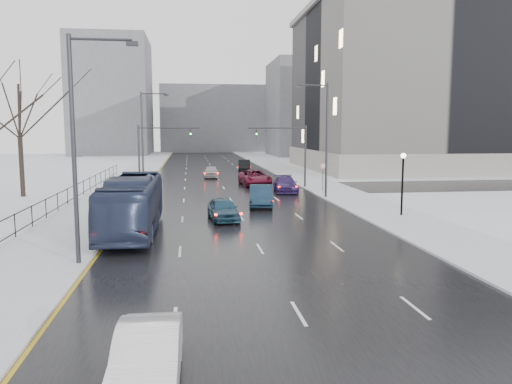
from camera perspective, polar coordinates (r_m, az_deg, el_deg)
name	(u,v)px	position (r m, az deg, el deg)	size (l,w,h in m)	color
road	(218,178)	(62.74, -4.41, 1.61)	(16.00, 150.00, 0.04)	black
cross_road	(224,189)	(50.83, -3.65, 0.33)	(130.00, 10.00, 0.04)	black
sidewalk_left	(132,179)	(63.03, -13.99, 1.51)	(5.00, 150.00, 0.16)	silver
sidewalk_right	(300,176)	(64.17, 5.00, 1.79)	(5.00, 150.00, 0.16)	silver
park_strip	(51,180)	(64.79, -22.36, 1.31)	(14.00, 150.00, 0.12)	white
tree_park_e	(23,198)	(49.01, -25.04, -0.60)	(9.45, 9.45, 13.50)	black
iron_fence	(37,212)	(34.12, -23.77, -2.08)	(0.06, 70.00, 1.30)	black
streetlight_r_mid	(324,134)	(43.92, 7.80, 6.54)	(2.95, 0.25, 10.00)	#2D2D33
streetlight_l_near	(79,139)	(22.85, -19.60, 5.74)	(2.95, 0.25, 10.00)	#2D2D33
streetlight_l_far	(144,134)	(54.56, -12.64, 6.53)	(2.95, 0.25, 10.00)	#2D2D33
lamppost_r_mid	(403,175)	(35.57, 16.42, 1.89)	(0.36, 0.36, 4.28)	black
mast_signal_right	(295,149)	(51.53, 4.50, 4.98)	(6.10, 0.33, 6.50)	#2D2D33
mast_signal_left	(150,149)	(50.54, -12.03, 4.80)	(6.10, 0.33, 6.50)	#2D2D33
no_uturn_sign	(323,169)	(48.19, 7.66, 2.64)	(0.60, 0.06, 2.70)	#2D2D33
civic_building	(438,96)	(83.87, 20.04, 10.24)	(41.00, 31.00, 24.80)	gray
bldg_far_right	(322,109)	(121.60, 7.50, 9.40)	(24.00, 20.00, 22.00)	slate
bldg_far_left	(112,97)	(128.95, -16.12, 10.39)	(18.00, 22.00, 28.00)	slate
bldg_far_center	(216,119)	(142.58, -4.65, 8.29)	(30.00, 18.00, 18.00)	slate
sedan_left_near	(148,357)	(12.47, -12.29, -17.99)	(1.49, 4.27, 1.41)	white
bus	(133,204)	(30.06, -13.93, -1.38)	(2.74, 11.73, 3.27)	#2A3453
sedan_center_near	(223,209)	(33.12, -3.78, -1.97)	(1.76, 4.38, 1.49)	navy
sedan_right_near	(261,196)	(39.09, 0.56, -0.43)	(1.76, 5.06, 1.67)	#152B40
sedan_right_cross	(255,178)	(53.71, -0.12, 1.64)	(2.82, 6.11, 1.70)	maroon
sedan_right_far	(285,184)	(48.15, 3.38, 0.89)	(2.11, 5.20, 1.51)	navy
sedan_center_far	(211,172)	(62.91, -5.13, 2.34)	(1.79, 4.46, 1.52)	#A5A3A8
sedan_right_distant	(244,165)	(73.32, -1.35, 3.07)	(1.70, 4.89, 1.61)	black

